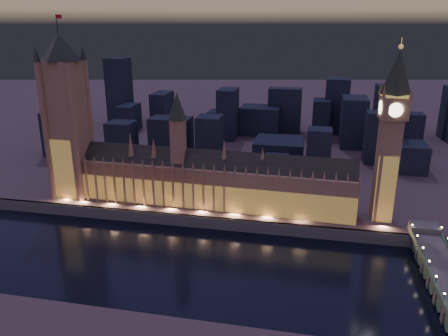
% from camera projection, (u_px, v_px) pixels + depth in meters
% --- Properties ---
extents(ground_plane, '(2000.00, 2000.00, 0.00)m').
position_uv_depth(ground_plane, '(196.00, 259.00, 251.17)').
color(ground_plane, black).
rests_on(ground_plane, ground).
extents(north_bank, '(2000.00, 960.00, 8.00)m').
position_uv_depth(north_bank, '(277.00, 102.00, 733.54)').
color(north_bank, '#4E3E44').
rests_on(north_bank, ground).
extents(embankment_wall, '(2000.00, 2.50, 8.00)m').
position_uv_depth(embankment_wall, '(212.00, 223.00, 288.05)').
color(embankment_wall, '#564E57').
rests_on(embankment_wall, ground).
extents(palace_of_westminster, '(202.00, 28.44, 78.00)m').
position_uv_depth(palace_of_westminster, '(206.00, 180.00, 302.12)').
color(palace_of_westminster, '#9A6C46').
rests_on(palace_of_westminster, north_bank).
extents(victoria_tower, '(31.68, 31.68, 127.07)m').
position_uv_depth(victoria_tower, '(67.00, 110.00, 307.64)').
color(victoria_tower, '#9A6C46').
rests_on(victoria_tower, north_bank).
extents(elizabeth_tower, '(18.00, 18.00, 113.47)m').
position_uv_depth(elizabeth_tower, '(392.00, 123.00, 265.65)').
color(elizabeth_tower, '#9A6C46').
rests_on(elizabeth_tower, north_bank).
extents(westminster_bridge, '(17.22, 113.00, 15.90)m').
position_uv_depth(westminster_bridge, '(444.00, 279.00, 220.85)').
color(westminster_bridge, '#564E57').
rests_on(westminster_bridge, ground).
extents(city_backdrop, '(476.51, 215.63, 81.43)m').
position_uv_depth(city_backdrop, '(286.00, 122.00, 465.31)').
color(city_backdrop, black).
rests_on(city_backdrop, north_bank).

